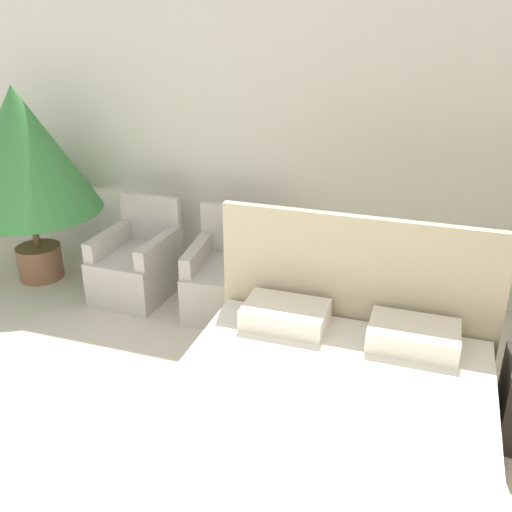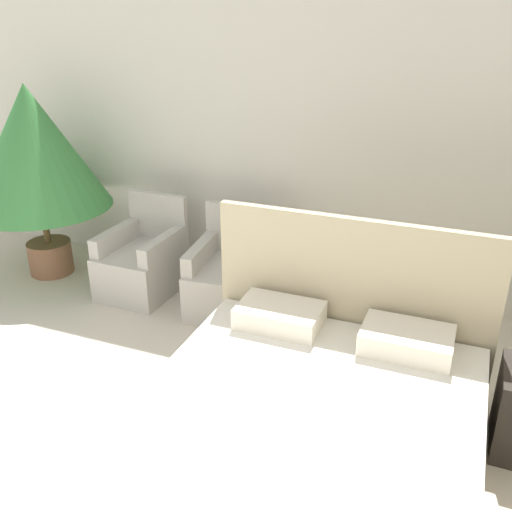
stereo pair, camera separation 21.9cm
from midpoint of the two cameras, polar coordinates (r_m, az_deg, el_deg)
name	(u,v)px [view 2 (the right image)]	position (r m, az deg, el deg)	size (l,w,h in m)	color
wall_back	(274,125)	(5.11, 3.10, 12.95)	(10.00, 0.06, 2.90)	silver
bed	(304,440)	(3.23, 6.86, -17.88)	(1.83, 2.16, 1.21)	#8C7A5B
armchair_near_window_left	(143,264)	(5.23, -10.10, -0.82)	(0.61, 0.74, 0.85)	#B7B2A8
armchair_near_window_right	(230,280)	(4.86, -1.38, -2.41)	(0.67, 0.78, 0.85)	#B7B2A8
potted_palm	(34,151)	(5.55, -20.30, 9.85)	(1.30, 1.30, 1.80)	brown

